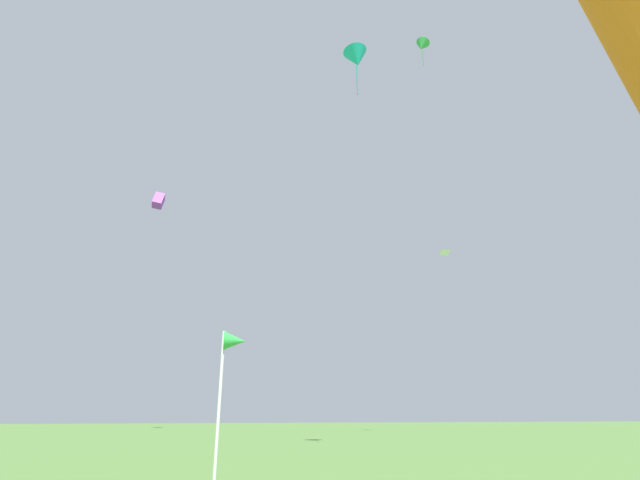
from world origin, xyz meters
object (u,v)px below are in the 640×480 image
distant_kite_white_low_left (445,252)px  distant_kite_purple_mid_left (159,201)px  distant_kite_teal_low_right (356,58)px  marker_flag (232,353)px  distant_kite_green_overhead_distant (422,46)px

distant_kite_white_low_left → distant_kite_purple_mid_left: 19.29m
distant_kite_purple_mid_left → distant_kite_teal_low_right: (8.17, -19.31, -2.65)m
distant_kite_white_low_left → distant_kite_teal_low_right: bearing=-127.8°
distant_kite_teal_low_right → marker_flag: (-3.71, -5.91, -10.25)m
distant_kite_teal_low_right → distant_kite_green_overhead_distant: bearing=48.5°
distant_kite_white_low_left → marker_flag: distant_kite_white_low_left is taller
distant_kite_white_low_left → distant_kite_teal_low_right: 13.27m
distant_kite_purple_mid_left → distant_kite_teal_low_right: 21.14m
distant_kite_green_overhead_distant → marker_flag: 23.51m
marker_flag → distant_kite_green_overhead_distant: bearing=52.7°
distant_kite_white_low_left → distant_kite_green_overhead_distant: distant_kite_green_overhead_distant is taller
distant_kite_purple_mid_left → distant_kite_teal_low_right: size_ratio=0.69×
distant_kite_white_low_left → distant_kite_purple_mid_left: distant_kite_purple_mid_left is taller
distant_kite_teal_low_right → distant_kite_green_overhead_distant: size_ratio=1.04×
distant_kite_purple_mid_left → marker_flag: distant_kite_purple_mid_left is taller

